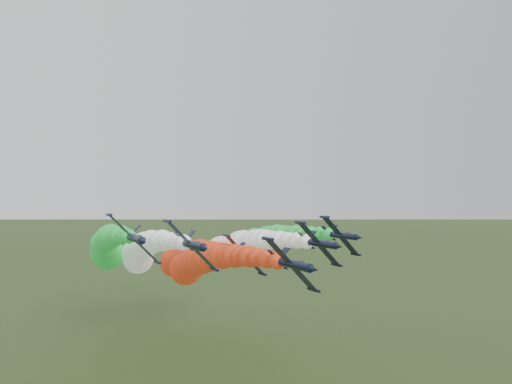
# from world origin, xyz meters

# --- Properties ---
(jet_lead) EXTENTS (18.00, 85.22, 19.46)m
(jet_lead) POSITION_xyz_m (-2.78, 51.29, 29.91)
(jet_lead) COLOR black
(jet_lead) RESTS_ON ground
(jet_inner_left) EXTENTS (17.79, 85.00, 19.25)m
(jet_inner_left) POSITION_xyz_m (-13.61, 62.25, 32.16)
(jet_inner_left) COLOR black
(jet_inner_left) RESTS_ON ground
(jet_inner_right) EXTENTS (17.88, 85.10, 19.35)m
(jet_inner_right) POSITION_xyz_m (9.08, 60.54, 31.73)
(jet_inner_right) COLOR black
(jet_inner_right) RESTS_ON ground
(jet_outer_left) EXTENTS (17.46, 84.68, 18.92)m
(jet_outer_left) POSITION_xyz_m (-20.85, 68.13, 32.97)
(jet_outer_left) COLOR black
(jet_outer_left) RESTS_ON ground
(jet_outer_right) EXTENTS (18.02, 85.24, 19.48)m
(jet_outer_right) POSITION_xyz_m (19.88, 71.01, 31.72)
(jet_outer_right) COLOR black
(jet_outer_right) RESTS_ON ground
(jet_trail) EXTENTS (18.17, 85.39, 19.64)m
(jet_trail) POSITION_xyz_m (1.59, 76.22, 28.36)
(jet_trail) COLOR black
(jet_trail) RESTS_ON ground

